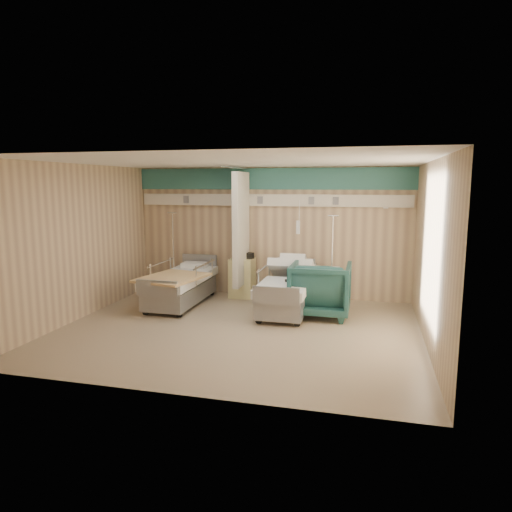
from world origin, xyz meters
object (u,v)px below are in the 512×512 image
(bed_right, at_px, (287,296))
(visitor_armchair, at_px, (320,289))
(iv_stand_right, at_px, (331,285))
(iv_stand_left, at_px, (174,278))
(bed_left, at_px, (181,289))
(bedside_cabinet, at_px, (242,278))

(bed_right, xyz_separation_m, visitor_armchair, (0.65, -0.10, 0.19))
(iv_stand_right, height_order, iv_stand_left, iv_stand_left)
(bed_left, relative_size, bedside_cabinet, 2.54)
(bed_left, relative_size, iv_stand_left, 1.18)
(bed_right, distance_m, iv_stand_right, 1.18)
(iv_stand_right, bearing_deg, iv_stand_left, -177.40)
(iv_stand_right, xyz_separation_m, iv_stand_left, (-3.45, -0.16, 0.00))
(iv_stand_right, bearing_deg, visitor_armchair, -96.97)
(bedside_cabinet, bearing_deg, bed_left, -139.40)
(visitor_armchair, xyz_separation_m, iv_stand_left, (-3.33, 0.84, -0.13))
(bed_left, xyz_separation_m, bedside_cabinet, (1.05, 0.90, 0.11))
(visitor_armchair, bearing_deg, bed_left, -2.30)
(bed_right, height_order, iv_stand_left, iv_stand_left)
(bedside_cabinet, bearing_deg, bed_right, -38.05)
(visitor_armchair, xyz_separation_m, iv_stand_right, (0.12, 1.00, -0.13))
(iv_stand_right, relative_size, iv_stand_left, 0.99)
(visitor_armchair, distance_m, iv_stand_left, 3.44)
(bed_right, height_order, iv_stand_right, iv_stand_right)
(bed_right, distance_m, bedside_cabinet, 1.46)
(bed_left, height_order, visitor_armchair, visitor_armchair)
(visitor_armchair, bearing_deg, iv_stand_left, -14.42)
(bed_left, xyz_separation_m, visitor_armchair, (2.85, -0.10, 0.19))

